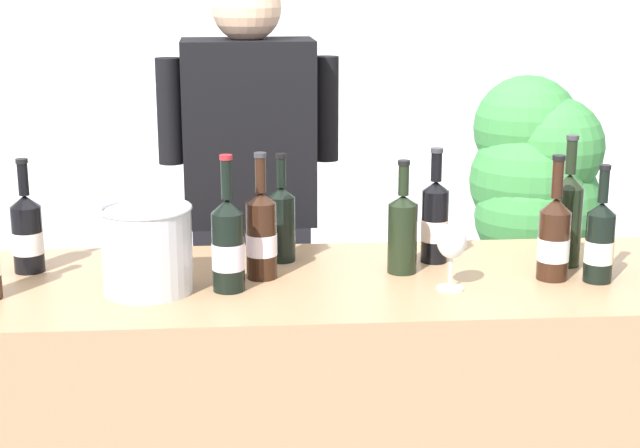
{
  "coord_description": "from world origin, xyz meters",
  "views": [
    {
      "loc": [
        -0.26,
        -2.46,
        1.7
      ],
      "look_at": [
        -0.07,
        0.0,
        1.05
      ],
      "focal_mm": 54.92,
      "sensor_mm": 36.0,
      "label": 1
    }
  ],
  "objects_px": {
    "wine_bottle_3": "(554,238)",
    "wine_bottle_4": "(282,221)",
    "wine_bottle_6": "(403,231)",
    "wine_bottle_10": "(435,220)",
    "ice_bucket": "(147,248)",
    "wine_bottle_0": "(567,216)",
    "wine_bottle_1": "(27,233)",
    "wine_bottle_5": "(261,234)",
    "wine_bottle_2": "(600,242)",
    "wine_glass": "(452,244)",
    "person_server": "(251,244)",
    "wine_bottle_8": "(228,245)",
    "potted_shrub": "(535,196)"
  },
  "relations": [
    {
      "from": "wine_bottle_3",
      "to": "wine_bottle_4",
      "type": "relative_size",
      "value": 1.09
    },
    {
      "from": "wine_bottle_6",
      "to": "wine_bottle_10",
      "type": "relative_size",
      "value": 0.96
    },
    {
      "from": "ice_bucket",
      "to": "wine_bottle_6",
      "type": "bearing_deg",
      "value": 9.23
    },
    {
      "from": "wine_bottle_0",
      "to": "wine_bottle_10",
      "type": "height_order",
      "value": "wine_bottle_0"
    },
    {
      "from": "wine_bottle_1",
      "to": "wine_bottle_10",
      "type": "height_order",
      "value": "wine_bottle_10"
    },
    {
      "from": "wine_bottle_5",
      "to": "wine_bottle_6",
      "type": "xyz_separation_m",
      "value": [
        0.38,
        0.02,
        -0.0
      ]
    },
    {
      "from": "wine_bottle_2",
      "to": "wine_glass",
      "type": "xyz_separation_m",
      "value": [
        -0.4,
        -0.03,
        0.01
      ]
    },
    {
      "from": "wine_bottle_3",
      "to": "wine_bottle_4",
      "type": "bearing_deg",
      "value": 162.46
    },
    {
      "from": "wine_bottle_1",
      "to": "wine_bottle_3",
      "type": "xyz_separation_m",
      "value": [
        1.39,
        -0.17,
        0.01
      ]
    },
    {
      "from": "wine_bottle_1",
      "to": "wine_bottle_2",
      "type": "bearing_deg",
      "value": -7.74
    },
    {
      "from": "person_server",
      "to": "wine_bottle_0",
      "type": "bearing_deg",
      "value": -31.33
    },
    {
      "from": "wine_bottle_0",
      "to": "wine_bottle_1",
      "type": "relative_size",
      "value": 1.17
    },
    {
      "from": "wine_bottle_10",
      "to": "wine_bottle_6",
      "type": "bearing_deg",
      "value": -138.88
    },
    {
      "from": "wine_bottle_2",
      "to": "ice_bucket",
      "type": "distance_m",
      "value": 1.17
    },
    {
      "from": "wine_bottle_2",
      "to": "wine_bottle_3",
      "type": "bearing_deg",
      "value": 165.14
    },
    {
      "from": "wine_bottle_3",
      "to": "ice_bucket",
      "type": "xyz_separation_m",
      "value": [
        -1.05,
        -0.02,
        -0.0
      ]
    },
    {
      "from": "wine_bottle_4",
      "to": "person_server",
      "type": "bearing_deg",
      "value": 101.3
    },
    {
      "from": "wine_bottle_10",
      "to": "wine_bottle_4",
      "type": "bearing_deg",
      "value": 174.3
    },
    {
      "from": "wine_bottle_6",
      "to": "wine_glass",
      "type": "distance_m",
      "value": 0.18
    },
    {
      "from": "wine_bottle_2",
      "to": "wine_bottle_3",
      "type": "height_order",
      "value": "wine_bottle_3"
    },
    {
      "from": "wine_bottle_1",
      "to": "wine_bottle_6",
      "type": "bearing_deg",
      "value": -4.89
    },
    {
      "from": "wine_bottle_8",
      "to": "wine_glass",
      "type": "distance_m",
      "value": 0.57
    },
    {
      "from": "wine_bottle_1",
      "to": "wine_bottle_8",
      "type": "height_order",
      "value": "wine_bottle_8"
    },
    {
      "from": "wine_bottle_2",
      "to": "person_server",
      "type": "height_order",
      "value": "person_server"
    },
    {
      "from": "wine_bottle_3",
      "to": "wine_bottle_5",
      "type": "height_order",
      "value": "wine_bottle_5"
    },
    {
      "from": "wine_bottle_4",
      "to": "potted_shrub",
      "type": "bearing_deg",
      "value": 40.76
    },
    {
      "from": "wine_bottle_4",
      "to": "potted_shrub",
      "type": "height_order",
      "value": "potted_shrub"
    },
    {
      "from": "wine_bottle_6",
      "to": "wine_bottle_10",
      "type": "xyz_separation_m",
      "value": [
        0.11,
        0.09,
        0.0
      ]
    },
    {
      "from": "wine_bottle_5",
      "to": "wine_bottle_10",
      "type": "relative_size",
      "value": 1.05
    },
    {
      "from": "wine_bottle_3",
      "to": "wine_bottle_0",
      "type": "bearing_deg",
      "value": 58.4
    },
    {
      "from": "wine_bottle_4",
      "to": "wine_bottle_8",
      "type": "bearing_deg",
      "value": -119.99
    },
    {
      "from": "person_server",
      "to": "wine_bottle_4",
      "type": "bearing_deg",
      "value": -78.7
    },
    {
      "from": "wine_glass",
      "to": "person_server",
      "type": "relative_size",
      "value": 0.1
    },
    {
      "from": "wine_bottle_3",
      "to": "potted_shrub",
      "type": "height_order",
      "value": "potted_shrub"
    },
    {
      "from": "wine_bottle_1",
      "to": "ice_bucket",
      "type": "relative_size",
      "value": 1.32
    },
    {
      "from": "wine_bottle_1",
      "to": "wine_bottle_5",
      "type": "distance_m",
      "value": 0.64
    },
    {
      "from": "wine_bottle_6",
      "to": "potted_shrub",
      "type": "xyz_separation_m",
      "value": [
        0.66,
        0.98,
        -0.14
      ]
    },
    {
      "from": "wine_bottle_8",
      "to": "wine_glass",
      "type": "relative_size",
      "value": 2.03
    },
    {
      "from": "wine_bottle_3",
      "to": "wine_bottle_8",
      "type": "distance_m",
      "value": 0.85
    },
    {
      "from": "wine_bottle_4",
      "to": "potted_shrub",
      "type": "distance_m",
      "value": 1.3
    },
    {
      "from": "wine_bottle_5",
      "to": "wine_bottle_2",
      "type": "bearing_deg",
      "value": -6.46
    },
    {
      "from": "wine_bottle_6",
      "to": "wine_bottle_10",
      "type": "bearing_deg",
      "value": 41.12
    },
    {
      "from": "wine_bottle_4",
      "to": "wine_bottle_10",
      "type": "relative_size",
      "value": 0.95
    },
    {
      "from": "wine_bottle_2",
      "to": "wine_bottle_6",
      "type": "xyz_separation_m",
      "value": [
        -0.5,
        0.12,
        0.01
      ]
    },
    {
      "from": "ice_bucket",
      "to": "wine_bottle_0",
      "type": "bearing_deg",
      "value": 7.06
    },
    {
      "from": "wine_bottle_4",
      "to": "wine_bottle_0",
      "type": "bearing_deg",
      "value": -7.52
    },
    {
      "from": "wine_bottle_4",
      "to": "wine_bottle_10",
      "type": "bearing_deg",
      "value": -5.7
    },
    {
      "from": "wine_bottle_10",
      "to": "potted_shrub",
      "type": "height_order",
      "value": "potted_shrub"
    },
    {
      "from": "wine_bottle_6",
      "to": "potted_shrub",
      "type": "height_order",
      "value": "potted_shrub"
    },
    {
      "from": "wine_bottle_4",
      "to": "wine_bottle_8",
      "type": "relative_size",
      "value": 0.87
    }
  ]
}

